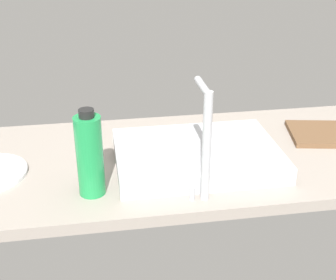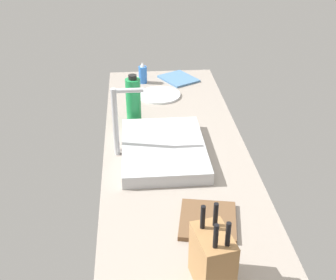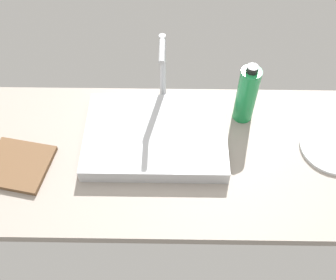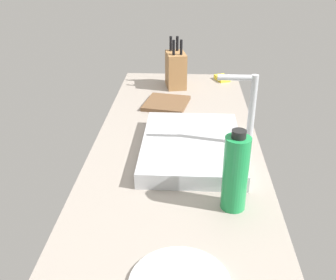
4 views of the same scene
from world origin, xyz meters
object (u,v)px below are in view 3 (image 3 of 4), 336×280
Objects in this scene: water_bottle at (247,94)px; dinner_plate at (333,147)px; faucet at (163,68)px; sink_basin at (156,136)px; cutting_board at (18,165)px.

dinner_plate is at bearing -25.51° from water_bottle.
water_bottle is at bearing 154.49° from dinner_plate.
faucet reaches higher than dinner_plate.
water_bottle is (32.42, 12.20, 9.08)cm from sink_basin.
sink_basin reaches higher than cutting_board.
dinner_plate is (110.42, 9.38, -0.30)cm from cutting_board.
cutting_board is at bearing -165.68° from sink_basin.
faucet reaches higher than water_bottle.
sink_basin is at bearing 14.32° from cutting_board.
sink_basin is 2.12× the size of dinner_plate.
water_bottle is at bearing 16.95° from cutting_board.
faucet is 67.03cm from dinner_plate.
water_bottle is at bearing -12.67° from faucet.
sink_basin is 2.38× the size of cutting_board.
water_bottle reaches higher than sink_basin.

